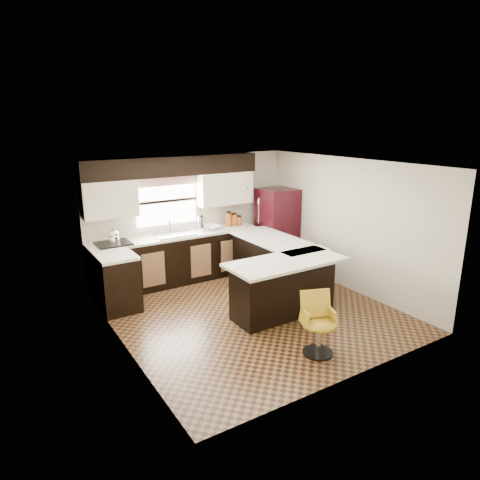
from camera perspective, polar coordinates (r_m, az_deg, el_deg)
floor at (r=7.12m, az=1.48°, el=-9.52°), size 4.40×4.40×0.00m
ceiling at (r=6.47m, az=1.63°, el=10.09°), size 4.40×4.40×0.00m
wall_back at (r=8.56m, az=-6.60°, el=3.22°), size 4.40×0.00×4.40m
wall_front at (r=5.11m, az=15.37°, el=-5.89°), size 4.40×0.00×4.40m
wall_left at (r=5.86m, az=-15.88°, el=-3.14°), size 0.00×4.40×4.40m
wall_right at (r=8.01m, az=14.19°, el=1.99°), size 0.00×4.40×4.40m
base_cab_back at (r=8.32m, az=-8.35°, el=-2.58°), size 3.30×0.60×0.90m
base_cab_left at (r=7.32m, az=-16.00°, el=-5.61°), size 0.60×0.70×0.90m
counter_back at (r=8.18m, az=-8.48°, el=0.57°), size 3.30×0.60×0.04m
counter_left at (r=7.16m, az=-16.28°, el=-2.08°), size 0.60×0.70×0.04m
soffit at (r=8.08m, az=-8.88°, el=9.73°), size 3.40×0.35×0.36m
upper_cab_left at (r=7.76m, az=-17.05°, el=5.26°), size 0.94×0.35×0.64m
upper_cab_right at (r=8.62m, az=-2.10°, el=6.92°), size 1.14×0.35×0.64m
window_pane at (r=8.28m, az=-9.75°, el=5.14°), size 1.20×0.02×0.90m
valance at (r=8.18m, az=-9.77°, el=7.79°), size 1.30×0.06×0.18m
sink at (r=8.14m, az=-8.75°, el=0.74°), size 0.75×0.45×0.03m
dishwasher at (r=8.51m, az=-1.39°, el=-2.13°), size 0.58×0.03×0.78m
cooktop at (r=7.78m, az=-16.54°, el=-0.45°), size 0.58×0.50×0.02m
peninsula_long at (r=7.90m, az=4.47°, el=-3.43°), size 0.60×1.95×0.90m
peninsula_return at (r=6.88m, az=5.75°, el=-6.43°), size 1.65×0.60×0.90m
counter_pen_long at (r=7.79m, az=4.83°, el=-0.08°), size 0.84×1.95×0.04m
counter_pen_return at (r=6.64m, az=6.20°, el=-2.92°), size 1.89×0.84×0.04m
refrigerator at (r=9.04m, az=4.95°, el=1.56°), size 0.72×0.69×1.67m
bar_chair at (r=5.85m, az=10.52°, el=-11.07°), size 0.58×0.58×0.85m
kettle at (r=7.74m, az=-16.53°, el=0.60°), size 0.20×0.20×0.27m
percolator at (r=8.36m, az=-5.18°, el=2.17°), size 0.14×0.14×0.29m
mixing_bowl at (r=8.49m, az=-3.68°, el=1.69°), size 0.37×0.37×0.08m
canister_large at (r=8.67m, az=-1.54°, el=2.70°), size 0.12×0.12×0.28m
canister_med at (r=8.74m, az=-0.81°, el=2.65°), size 0.13×0.13×0.24m
canister_small at (r=8.80m, az=-0.22°, el=2.55°), size 0.14×0.14×0.18m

